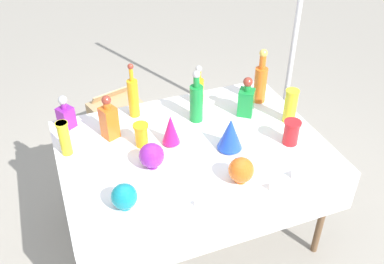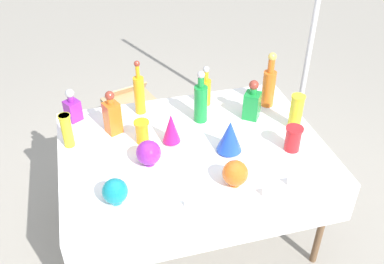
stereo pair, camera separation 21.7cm
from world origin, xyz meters
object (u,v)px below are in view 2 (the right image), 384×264
square_decanter_2 (112,115)px  fluted_vase_1 (230,136)px  round_bowl_2 (115,191)px  cardboard_box_behind_left (130,116)px  square_decanter_1 (72,107)px  canopy_pole (311,41)px  square_decanter_0 (252,103)px  slender_vase_2 (293,138)px  slender_vase_1 (296,111)px  slender_vase_0 (142,131)px  round_bowl_0 (149,153)px  fluted_vase_0 (171,128)px  tall_bottle_0 (201,101)px  tall_bottle_3 (206,89)px  round_bowl_1 (235,173)px  slender_vase_3 (67,130)px  tall_bottle_2 (139,93)px  tall_bottle_1 (269,85)px

square_decanter_2 → fluted_vase_1: (0.65, -0.38, -0.02)m
round_bowl_2 → cardboard_box_behind_left: size_ratio=0.29×
square_decanter_1 → canopy_pole: bearing=7.0°
square_decanter_0 → slender_vase_2: (0.11, -0.39, -0.03)m
square_decanter_2 → round_bowl_2: (-0.06, -0.64, -0.05)m
slender_vase_1 → slender_vase_0: bearing=174.5°
square_decanter_2 → round_bowl_0: 0.41m
fluted_vase_0 → canopy_pole: size_ratio=0.08×
slender_vase_1 → fluted_vase_0: 0.82m
tall_bottle_0 → fluted_vase_1: size_ratio=1.72×
tall_bottle_3 → slender_vase_2: size_ratio=1.85×
square_decanter_0 → round_bowl_1: square_decanter_0 is taller
slender_vase_1 → square_decanter_2: bearing=167.7°
fluted_vase_1 → round_bowl_2: 0.76m
slender_vase_0 → cardboard_box_behind_left: bearing=87.7°
slender_vase_2 → slender_vase_3: 1.37m
square_decanter_2 → slender_vase_3: (-0.28, -0.07, -0.01)m
tall_bottle_0 → round_bowl_0: size_ratio=2.38×
slender_vase_0 → canopy_pole: canopy_pole is taller
square_decanter_2 → canopy_pole: size_ratio=0.12×
tall_bottle_2 → square_decanter_2: 0.28m
tall_bottle_1 → slender_vase_0: tall_bottle_1 is taller
slender_vase_2 → fluted_vase_0: fluted_vase_0 is taller
tall_bottle_2 → fluted_vase_0: bearing=-71.6°
tall_bottle_2 → tall_bottle_3: bearing=-1.7°
tall_bottle_3 → round_bowl_0: tall_bottle_3 is taller
slender_vase_2 → slender_vase_3: bearing=163.3°
round_bowl_0 → round_bowl_1: size_ratio=1.02×
square_decanter_1 → slender_vase_2: size_ratio=1.46×
square_decanter_2 → round_bowl_0: size_ratio=1.95×
tall_bottle_3 → square_decanter_1: 0.91m
slender_vase_2 → fluted_vase_0: size_ratio=0.78×
tall_bottle_2 → round_bowl_0: size_ratio=2.52×
square_decanter_0 → fluted_vase_1: 0.41m
tall_bottle_0 → fluted_vase_0: tall_bottle_0 is taller
tall_bottle_2 → slender_vase_0: size_ratio=2.56×
slender_vase_0 → cardboard_box_behind_left: slender_vase_0 is taller
slender_vase_0 → fluted_vase_0: size_ratio=0.74×
square_decanter_0 → slender_vase_1: (0.23, -0.18, 0.01)m
square_decanter_2 → canopy_pole: 1.66m
slender_vase_3 → fluted_vase_0: (0.62, -0.13, -0.01)m
square_decanter_1 → round_bowl_0: bearing=-55.5°
square_decanter_0 → tall_bottle_3: bearing=135.6°
square_decanter_0 → slender_vase_3: square_decanter_0 is taller
fluted_vase_0 → square_decanter_2: bearing=148.5°
tall_bottle_1 → cardboard_box_behind_left: 1.50m
slender_vase_1 → fluted_vase_1: slender_vase_1 is taller
round_bowl_1 → cardboard_box_behind_left: (-0.38, 1.69, -0.65)m
slender_vase_2 → canopy_pole: bearing=58.1°
fluted_vase_0 → tall_bottle_2: bearing=108.4°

